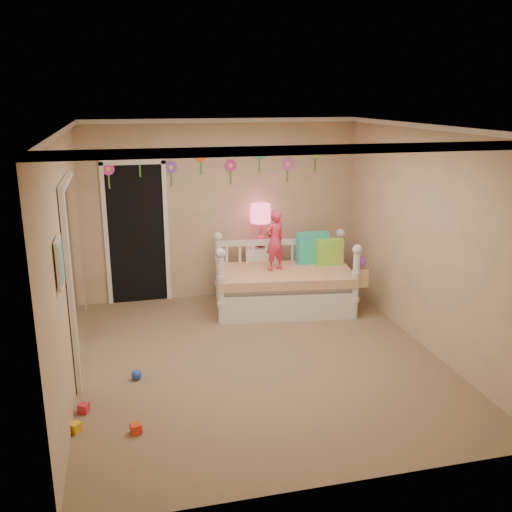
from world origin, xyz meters
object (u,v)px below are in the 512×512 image
object	(u,v)px
daybed	(284,274)
table_lamp	(261,219)
child	(275,241)
nightstand	(260,271)

from	to	relation	value
daybed	table_lamp	distance (m)	0.93
daybed	child	world-z (taller)	child
child	table_lamp	xyz separation A→B (m)	(-0.05, 0.59, 0.19)
child	nightstand	world-z (taller)	child
child	nightstand	bearing A→B (deg)	-108.50
daybed	nightstand	size ratio (longest dim) A/B	2.52
table_lamp	child	bearing A→B (deg)	-85.02
nightstand	daybed	bearing A→B (deg)	-66.07
daybed	table_lamp	xyz separation A→B (m)	(-0.18, 0.63, 0.66)
table_lamp	daybed	bearing A→B (deg)	-73.90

